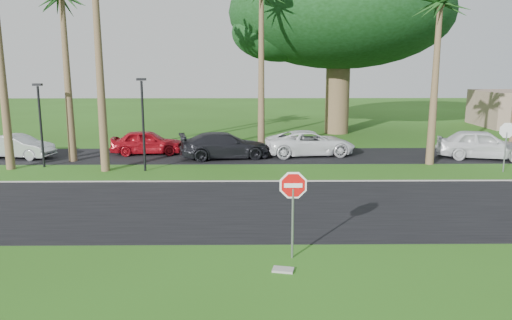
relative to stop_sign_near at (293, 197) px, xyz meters
The scene contains 16 objects.
ground 3.52m from the stop_sign_near, 99.46° to the left, with size 120.00×120.00×0.00m, color #275014.
road 5.33m from the stop_sign_near, 95.71° to the left, with size 120.00×8.00×0.02m, color black.
parking_strip 15.61m from the stop_sign_near, 91.85° to the left, with size 120.00×5.00×0.02m, color black.
curb 9.23m from the stop_sign_near, 93.16° to the left, with size 120.00×0.12×0.06m, color gray.
stop_sign_near is the anchor object (origin of this frame).
stop_sign_far 15.91m from the stop_sign_near, 43.73° to the left, with size 1.05×0.07×2.62m.
palm_right_near 16.81m from the stop_sign_near, 56.82° to the left, with size 5.00×5.00×9.50m.
canopy_tree 26.58m from the stop_sign_near, 77.59° to the left, with size 16.50×16.50×13.12m.
streetlight_left 17.34m from the stop_sign_near, 133.83° to the left, with size 0.45×0.25×4.34m.
streetlight_right 13.24m from the stop_sign_near, 119.48° to the left, with size 0.45×0.25×4.64m.
car_silver 20.76m from the stop_sign_near, 134.05° to the left, with size 1.41×4.04×1.33m, color silver.
car_red 17.68m from the stop_sign_near, 114.41° to the left, with size 1.70×4.22×1.44m, color #A10D17.
car_dark 14.98m from the stop_sign_near, 100.11° to the left, with size 2.06×5.08×1.47m, color black.
car_minivan 15.80m from the stop_sign_near, 81.41° to the left, with size 2.40×5.21×1.45m, color white.
car_pickup 18.72m from the stop_sign_near, 50.38° to the left, with size 1.95×4.86×1.65m, color white.
utility_slab 1.99m from the stop_sign_near, 109.14° to the right, with size 0.55×0.35×0.06m, color gray.
Camera 1 is at (-0.67, -16.23, 5.42)m, focal length 35.00 mm.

